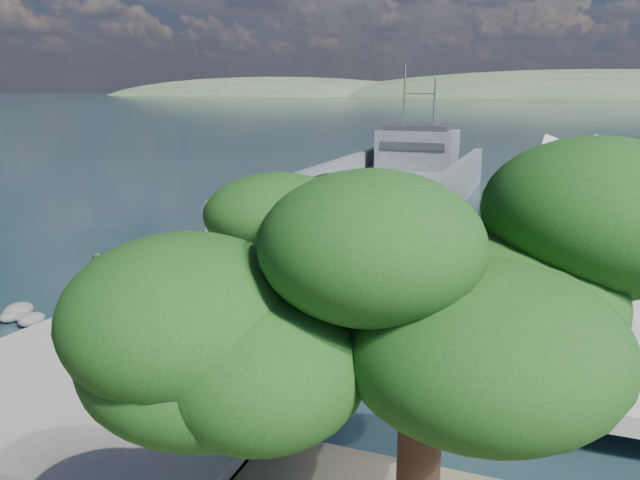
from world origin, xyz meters
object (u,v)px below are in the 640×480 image
Objects in this scene: soldier at (99,290)px; overhang_tree at (396,269)px; pier at (596,211)px; landing_craft at (383,199)px; military_truck at (315,236)px.

soldier is 0.24× the size of overhang_tree.
landing_craft reaches higher than pier.
soldier is at bearing -127.47° from military_truck.
military_truck reaches higher than soldier.
landing_craft is 4.11× the size of military_truck.
soldier is at bearing 146.59° from overhang_tree.
landing_craft reaches higher than soldier.
soldier is 15.29m from overhang_tree.
landing_craft is 4.63× the size of overhang_tree.
military_truck is (-10.97, -14.25, 0.89)m from pier.
landing_craft is 18.04m from military_truck.
pier is 23.61× the size of soldier.
overhang_tree is (-4.36, -28.29, 4.11)m from pier.
military_truck is at bearing -127.57° from pier.
pier is at bearing -15.59° from landing_craft.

